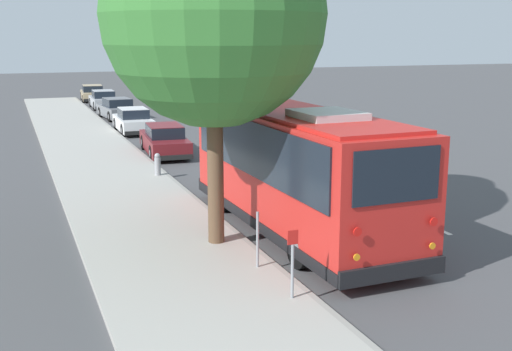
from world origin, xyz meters
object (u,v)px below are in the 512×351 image
(parked_sedan_gray, at_px, (117,109))
(sign_post_far, at_px, (258,240))
(parked_sedan_maroon, at_px, (165,140))
(parked_sedan_white, at_px, (133,121))
(parked_sedan_silver, at_px, (103,100))
(shuttle_bus, at_px, (296,165))
(fire_hydrant, at_px, (158,164))
(parked_sedan_tan, at_px, (93,94))
(sign_post_near, at_px, (292,263))

(parked_sedan_gray, relative_size, sign_post_far, 3.43)
(parked_sedan_maroon, xyz_separation_m, parked_sedan_white, (6.99, 0.06, -0.00))
(parked_sedan_silver, height_order, sign_post_far, sign_post_far)
(shuttle_bus, distance_m, sign_post_far, 3.41)
(parked_sedan_gray, height_order, fire_hydrant, parked_sedan_gray)
(parked_sedan_maroon, bearing_deg, parked_sedan_gray, 4.13)
(shuttle_bus, bearing_deg, parked_sedan_silver, -0.30)
(shuttle_bus, bearing_deg, parked_sedan_white, 0.83)
(parked_sedan_gray, xyz_separation_m, parked_sedan_tan, (12.13, -0.04, -0.03))
(parked_sedan_white, bearing_deg, sign_post_far, 177.28)
(parked_sedan_maroon, relative_size, sign_post_near, 3.51)
(parked_sedan_gray, bearing_deg, parked_sedan_maroon, 174.60)
(parked_sedan_silver, bearing_deg, parked_sedan_tan, 1.47)
(shuttle_bus, bearing_deg, sign_post_near, 153.31)
(shuttle_bus, height_order, sign_post_near, shuttle_bus)
(shuttle_bus, height_order, parked_sedan_maroon, shuttle_bus)
(parked_sedan_white, xyz_separation_m, sign_post_far, (-21.89, 1.41, 0.16))
(parked_sedan_tan, distance_m, sign_post_near, 41.99)
(parked_sedan_gray, height_order, sign_post_far, sign_post_far)
(parked_sedan_white, relative_size, parked_sedan_tan, 0.98)
(parked_sedan_maroon, relative_size, parked_sedan_white, 1.14)
(parked_sedan_maroon, relative_size, parked_sedan_silver, 1.12)
(parked_sedan_white, relative_size, parked_sedan_silver, 0.98)
(parked_sedan_maroon, bearing_deg, parked_sedan_tan, 4.25)
(parked_sedan_gray, bearing_deg, sign_post_near, 172.03)
(sign_post_far, xyz_separation_m, fire_hydrant, (10.12, -0.07, -0.22))
(parked_sedan_maroon, distance_m, parked_sedan_white, 6.99)
(sign_post_near, height_order, fire_hydrant, sign_post_near)
(shuttle_bus, relative_size, parked_sedan_silver, 2.14)
(sign_post_near, relative_size, sign_post_far, 1.09)
(parked_sedan_silver, distance_m, parked_sedan_tan, 5.81)
(parked_sedan_gray, height_order, parked_sedan_tan, parked_sedan_gray)
(sign_post_far, relative_size, fire_hydrant, 1.55)
(shuttle_bus, distance_m, parked_sedan_maroon, 12.49)
(parked_sedan_white, distance_m, parked_sedan_silver, 12.43)
(shuttle_bus, height_order, parked_sedan_tan, shuttle_bus)
(shuttle_bus, height_order, parked_sedan_silver, shuttle_bus)
(parked_sedan_silver, bearing_deg, parked_sedan_gray, -179.12)
(parked_sedan_gray, bearing_deg, sign_post_far, 171.83)
(parked_sedan_maroon, relative_size, fire_hydrant, 5.92)
(parked_sedan_silver, relative_size, fire_hydrant, 5.31)
(parked_sedan_maroon, distance_m, sign_post_far, 14.98)
(parked_sedan_tan, height_order, sign_post_far, sign_post_far)
(parked_sedan_gray, xyz_separation_m, fire_hydrant, (-17.87, 1.50, -0.05))
(shuttle_bus, height_order, parked_sedan_gray, shuttle_bus)
(parked_sedan_silver, distance_m, fire_hydrant, 24.25)
(parked_sedan_white, height_order, sign_post_far, sign_post_far)
(parked_sedan_gray, relative_size, sign_post_near, 3.14)
(parked_sedan_tan, distance_m, sign_post_far, 40.16)
(parked_sedan_maroon, bearing_deg, parked_sedan_white, 5.03)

